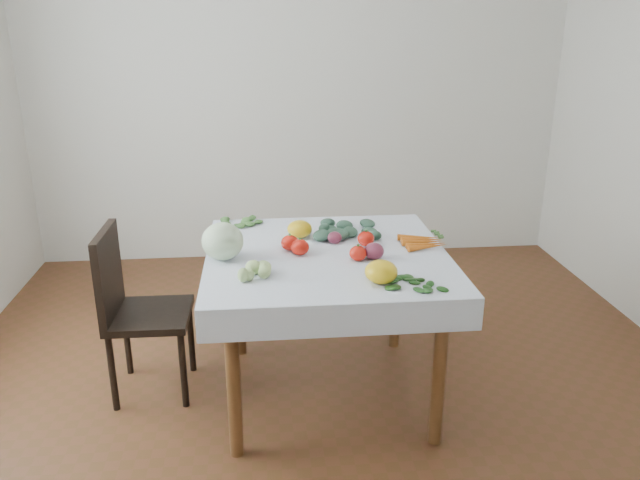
% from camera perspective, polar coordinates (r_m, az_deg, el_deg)
% --- Properties ---
extents(ground, '(4.00, 4.00, 0.00)m').
position_cam_1_polar(ground, '(3.27, 0.60, -13.68)').
color(ground, brown).
extents(back_wall, '(4.00, 0.04, 2.70)m').
position_cam_1_polar(back_wall, '(4.75, -2.01, 14.20)').
color(back_wall, silver).
rests_on(back_wall, ground).
extents(table, '(1.00, 1.00, 0.75)m').
position_cam_1_polar(table, '(2.96, 0.64, -3.03)').
color(table, brown).
rests_on(table, ground).
extents(tablecloth, '(1.12, 1.12, 0.01)m').
position_cam_1_polar(tablecloth, '(2.92, 0.65, -1.24)').
color(tablecloth, white).
rests_on(tablecloth, table).
extents(chair, '(0.39, 0.39, 0.86)m').
position_cam_1_polar(chair, '(3.18, -16.83, -5.43)').
color(chair, black).
rests_on(chair, ground).
extents(cabbage, '(0.25, 0.25, 0.17)m').
position_cam_1_polar(cabbage, '(2.86, -8.90, -0.11)').
color(cabbage, beige).
rests_on(cabbage, tablecloth).
extents(tomato_a, '(0.11, 0.11, 0.07)m').
position_cam_1_polar(tomato_a, '(2.95, -2.78, -0.26)').
color(tomato_a, red).
rests_on(tomato_a, tablecloth).
extents(tomato_b, '(0.11, 0.11, 0.07)m').
position_cam_1_polar(tomato_b, '(3.01, 4.22, 0.13)').
color(tomato_b, red).
rests_on(tomato_b, tablecloth).
extents(tomato_c, '(0.09, 0.09, 0.07)m').
position_cam_1_polar(tomato_c, '(2.89, -1.85, -0.66)').
color(tomato_c, red).
rests_on(tomato_c, tablecloth).
extents(tomato_d, '(0.10, 0.10, 0.07)m').
position_cam_1_polar(tomato_d, '(2.83, 3.49, -1.22)').
color(tomato_d, red).
rests_on(tomato_d, tablecloth).
extents(heirloom_back, '(0.14, 0.14, 0.09)m').
position_cam_1_polar(heirloom_back, '(3.12, -1.87, 1.01)').
color(heirloom_back, gold).
rests_on(heirloom_back, tablecloth).
extents(heirloom_front, '(0.18, 0.18, 0.10)m').
position_cam_1_polar(heirloom_front, '(2.59, 5.61, -2.90)').
color(heirloom_front, gold).
rests_on(heirloom_front, tablecloth).
extents(onion_a, '(0.09, 0.09, 0.06)m').
position_cam_1_polar(onion_a, '(3.04, 1.35, 0.22)').
color(onion_a, '#55182D').
rests_on(onion_a, tablecloth).
extents(onion_b, '(0.12, 0.12, 0.08)m').
position_cam_1_polar(onion_b, '(2.85, 4.97, -1.02)').
color(onion_b, '#55182D').
rests_on(onion_b, tablecloth).
extents(tomatillo_cluster, '(0.15, 0.15, 0.05)m').
position_cam_1_polar(tomatillo_cluster, '(2.66, -5.71, -2.80)').
color(tomatillo_cluster, '#A7C773').
rests_on(tomatillo_cluster, tablecloth).
extents(carrot_bunch, '(0.21, 0.20, 0.03)m').
position_cam_1_polar(carrot_bunch, '(3.06, 9.49, -0.18)').
color(carrot_bunch, orange).
rests_on(carrot_bunch, tablecloth).
extents(kale_bunch, '(0.34, 0.28, 0.04)m').
position_cam_1_polar(kale_bunch, '(3.18, 2.46, 0.96)').
color(kale_bunch, '#375A48').
rests_on(kale_bunch, tablecloth).
extents(basil_bunch, '(0.25, 0.18, 0.01)m').
position_cam_1_polar(basil_bunch, '(2.60, 8.75, -4.00)').
color(basil_bunch, '#1E4B17').
rests_on(basil_bunch, tablecloth).
extents(dill_bunch, '(0.18, 0.18, 0.02)m').
position_cam_1_polar(dill_bunch, '(3.36, -7.11, 1.63)').
color(dill_bunch, '#4C7D39').
rests_on(dill_bunch, tablecloth).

